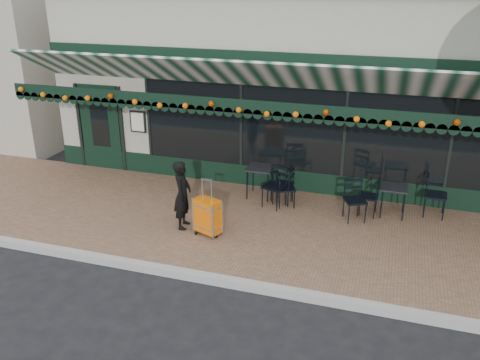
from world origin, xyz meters
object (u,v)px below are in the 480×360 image
(cafe_table_a, at_px, (394,190))
(chair_b_left, at_px, (283,185))
(chair_b_right, at_px, (286,189))
(chair_a_left, at_px, (368,197))
(chair_b_front, at_px, (274,187))
(cafe_table_b, at_px, (260,170))
(suitcase, at_px, (208,216))
(chair_a_front, at_px, (355,201))
(chair_a_right, at_px, (436,196))
(woman, at_px, (183,195))

(cafe_table_a, relative_size, chair_b_left, 0.77)
(cafe_table_a, distance_m, chair_b_right, 2.28)
(chair_a_left, bearing_deg, chair_b_left, -88.86)
(chair_b_left, distance_m, chair_b_front, 0.29)
(cafe_table_a, relative_size, chair_b_front, 0.72)
(cafe_table_b, bearing_deg, suitcase, -103.22)
(chair_a_left, xyz_separation_m, chair_a_front, (-0.23, -0.34, 0.02))
(chair_a_right, distance_m, chair_b_right, 3.14)
(chair_b_right, bearing_deg, cafe_table_a, -108.81)
(chair_a_left, bearing_deg, woman, -61.24)
(woman, relative_size, chair_a_left, 1.72)
(chair_a_left, relative_size, chair_b_left, 0.96)
(cafe_table_a, xyz_separation_m, chair_b_right, (-2.26, -0.20, -0.19))
(cafe_table_a, bearing_deg, chair_b_left, -178.30)
(cafe_table_a, height_order, chair_b_front, chair_b_front)
(woman, xyz_separation_m, cafe_table_a, (4.01, 1.82, -0.11))
(chair_b_right, bearing_deg, chair_a_right, -105.59)
(cafe_table_b, xyz_separation_m, chair_a_front, (2.19, -0.57, -0.22))
(woman, height_order, chair_b_front, woman)
(chair_a_front, relative_size, chair_b_front, 0.94)
(chair_a_right, distance_m, chair_a_front, 1.74)
(suitcase, distance_m, chair_b_right, 2.12)
(chair_a_right, bearing_deg, chair_a_left, 108.46)
(suitcase, xyz_separation_m, cafe_table_a, (3.42, 1.98, 0.20))
(chair_a_right, relative_size, chair_b_front, 1.01)
(suitcase, relative_size, chair_b_left, 1.36)
(suitcase, relative_size, chair_b_front, 1.27)
(chair_b_left, bearing_deg, cafe_table_a, 96.21)
(cafe_table_a, bearing_deg, chair_b_right, -174.92)
(chair_b_front, bearing_deg, chair_a_right, 27.39)
(woman, distance_m, chair_a_right, 5.28)
(woman, relative_size, chair_b_right, 1.76)
(suitcase, xyz_separation_m, chair_b_left, (1.06, 1.91, 0.04))
(cafe_table_a, xyz_separation_m, chair_b_front, (-2.50, -0.32, -0.13))
(suitcase, bearing_deg, chair_a_right, 49.05)
(chair_a_right, bearing_deg, woman, 115.94)
(chair_a_front, height_order, chair_b_left, chair_a_front)
(suitcase, relative_size, chair_a_right, 1.26)
(suitcase, bearing_deg, woman, -173.69)
(chair_a_left, bearing_deg, chair_b_front, -81.61)
(woman, relative_size, chair_b_front, 1.54)
(chair_a_right, height_order, chair_b_left, chair_a_right)
(cafe_table_b, bearing_deg, cafe_table_a, -2.04)
(chair_a_front, distance_m, chair_b_left, 1.66)
(cafe_table_a, bearing_deg, chair_a_right, 16.67)
(cafe_table_b, distance_m, chair_a_front, 2.27)
(cafe_table_a, bearing_deg, woman, -155.56)
(chair_b_right, bearing_deg, chair_a_left, -111.48)
(chair_b_left, bearing_deg, chair_a_front, 80.63)
(chair_b_right, bearing_deg, woman, 109.03)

